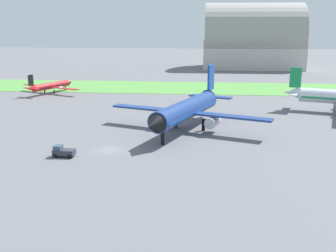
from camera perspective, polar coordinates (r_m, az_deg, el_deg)
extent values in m
plane|color=slate|center=(75.08, -7.99, -3.24)|extent=(600.00, 600.00, 0.00)
cube|color=#549342|center=(146.48, -1.33, 5.32)|extent=(360.00, 28.00, 0.08)
cone|color=silver|center=(112.80, 16.57, 4.42)|extent=(5.21, 4.32, 3.18)
cube|color=#198C4C|center=(112.20, 17.04, 6.35)|extent=(2.89, 1.22, 5.14)
cube|color=silver|center=(114.97, 17.00, 4.52)|extent=(3.12, 4.86, 0.28)
cube|color=silver|center=(110.55, 16.78, 4.17)|extent=(3.12, 4.86, 0.28)
cylinder|color=navy|center=(86.05, 2.50, 2.25)|extent=(12.82, 26.18, 4.03)
cone|color=black|center=(73.09, -2.00, 0.14)|extent=(4.97, 4.80, 3.95)
cone|color=navy|center=(100.07, 5.96, 4.14)|extent=(5.17, 6.06, 3.63)
cube|color=#19479E|center=(86.11, 2.50, 2.05)|extent=(12.39, 24.83, 0.56)
cube|color=navy|center=(83.93, 8.23, 1.32)|extent=(17.41, 8.43, 0.40)
cube|color=navy|center=(90.54, -2.46, 2.38)|extent=(17.41, 8.43, 0.40)
cylinder|color=#B7BABF|center=(85.21, 6.17, 0.58)|extent=(3.59, 4.89, 2.22)
cylinder|color=#B7BABF|center=(89.44, -0.65, 1.31)|extent=(3.59, 4.89, 2.22)
cube|color=#19479E|center=(98.73, 5.88, 6.62)|extent=(1.58, 3.27, 5.87)
cube|color=navy|center=(98.59, 7.22, 3.90)|extent=(5.58, 3.82, 0.32)
cube|color=navy|center=(100.28, 4.44, 4.13)|extent=(5.58, 3.82, 0.32)
cylinder|color=black|center=(77.09, -0.73, -1.65)|extent=(0.73, 0.73, 2.57)
cylinder|color=black|center=(87.29, 4.86, 0.16)|extent=(0.73, 0.73, 2.57)
cylinder|color=black|center=(89.64, 1.07, 0.58)|extent=(0.73, 0.73, 2.57)
cylinder|color=red|center=(138.53, -15.64, 5.33)|extent=(7.98, 14.44, 2.07)
cone|color=black|center=(144.41, -13.32, 5.81)|extent=(2.70, 2.72, 2.03)
cone|color=red|center=(132.59, -18.30, 4.89)|extent=(2.88, 3.40, 1.86)
cube|color=black|center=(138.55, -15.64, 5.27)|extent=(7.68, 13.70, 0.29)
cube|color=red|center=(142.36, -17.38, 5.29)|extent=(10.97, 5.98, 0.21)
cube|color=red|center=(134.34, -14.03, 5.02)|extent=(10.97, 5.98, 0.21)
cylinder|color=#B7BABF|center=(141.28, -16.64, 5.28)|extent=(1.28, 1.78, 0.66)
cylinder|color=#B7BABF|center=(136.16, -14.49, 5.11)|extent=(1.28, 1.78, 0.66)
cube|color=black|center=(132.53, -18.25, 5.96)|extent=(0.99, 1.80, 3.31)
cube|color=red|center=(133.94, -18.59, 4.93)|extent=(3.15, 2.32, 0.17)
cube|color=red|center=(131.81, -17.74, 4.86)|extent=(3.15, 2.32, 0.17)
cylinder|color=black|center=(143.17, -13.84, 5.00)|extent=(0.37, 0.37, 1.45)
cylinder|color=black|center=(139.52, -16.49, 4.60)|extent=(0.37, 0.37, 1.45)
cylinder|color=black|center=(136.63, -15.29, 4.50)|extent=(0.37, 0.37, 1.45)
cube|color=#2D333D|center=(72.55, -14.01, -3.48)|extent=(3.67, 1.94, 0.90)
cube|color=#334C60|center=(72.69, -14.79, -2.84)|extent=(1.35, 1.56, 0.70)
cylinder|color=black|center=(72.36, -15.18, -3.98)|extent=(0.71, 0.28, 0.70)
cylinder|color=black|center=(73.94, -14.65, -3.56)|extent=(0.71, 0.28, 0.70)
cylinder|color=black|center=(71.44, -13.31, -4.09)|extent=(0.71, 0.28, 0.70)
cylinder|color=black|center=(73.04, -12.81, -3.67)|extent=(0.71, 0.28, 0.70)
cube|color=#BCB7B2|center=(213.28, 11.39, 9.60)|extent=(47.62, 27.18, 13.59)
cylinder|color=gray|center=(212.82, 11.52, 12.15)|extent=(46.67, 29.90, 29.90)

